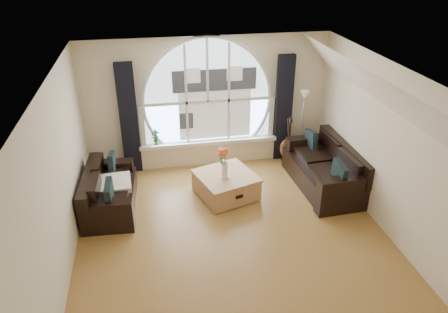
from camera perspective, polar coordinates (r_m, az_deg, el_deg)
ground at (r=7.06m, az=1.37°, el=-10.94°), size 5.00×5.50×0.01m
ceiling at (r=5.78m, az=1.66°, el=10.55°), size 5.00×5.50×0.01m
wall_back at (r=8.78m, az=-2.23°, el=7.21°), size 5.00×0.01×2.70m
wall_front at (r=4.20m, az=9.73°, el=-19.24°), size 5.00×0.01×2.70m
wall_left at (r=6.34m, az=-21.24°, el=-3.18°), size 0.01×5.50×2.70m
wall_right at (r=7.21m, az=21.34°, el=0.56°), size 0.01×5.50×2.70m
attic_slope at (r=6.69m, az=20.57°, el=8.02°), size 0.92×5.50×0.72m
arched_window at (r=8.66m, az=-2.24°, el=8.85°), size 2.60×0.06×2.15m
window_sill at (r=9.02m, az=-2.04°, el=1.98°), size 2.90×0.22×0.08m
window_frame at (r=8.63m, az=-2.21°, el=8.79°), size 2.76×0.08×2.15m
neighbor_house at (r=8.71m, az=-1.22°, el=8.10°), size 1.70×0.02×1.50m
curtain_left at (r=8.67m, az=-12.64°, el=4.87°), size 0.35×0.12×2.30m
curtain_right at (r=9.10m, az=7.98°, el=6.35°), size 0.35×0.12×2.30m
sofa_left at (r=7.84m, az=-15.10°, el=-4.14°), size 0.92×1.70×0.74m
sofa_right at (r=8.43m, az=13.37°, el=-1.55°), size 1.08×2.02×0.88m
coffee_chest at (r=7.99m, az=0.26°, el=-3.75°), size 1.27×1.27×0.49m
throw_blanket at (r=7.77m, az=-14.39°, el=-3.49°), size 0.58×0.58×0.10m
vase_flowers at (r=7.60m, az=0.11°, el=-0.30°), size 0.24×0.24×0.70m
floor_lamp at (r=9.13m, az=10.39°, el=3.87°), size 0.24×0.24×1.60m
guitar at (r=9.21m, az=8.52°, el=2.39°), size 0.42×0.34×1.06m
potted_plant at (r=8.85m, az=-9.18°, el=2.57°), size 0.18×0.13×0.32m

